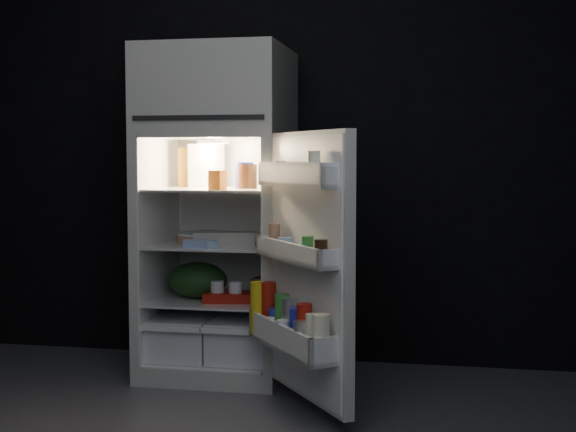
% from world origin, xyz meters
% --- Properties ---
extents(wall_back, '(4.00, 0.00, 2.70)m').
position_xyz_m(wall_back, '(0.00, 1.70, 1.35)').
color(wall_back, black).
rests_on(wall_back, ground).
extents(refrigerator, '(0.76, 0.71, 1.78)m').
position_xyz_m(refrigerator, '(-0.14, 1.32, 0.96)').
color(refrigerator, beige).
rests_on(refrigerator, ground).
extents(fridge_door, '(0.57, 0.70, 1.22)m').
position_xyz_m(fridge_door, '(0.45, 0.64, 0.68)').
color(fridge_door, beige).
rests_on(fridge_door, ground).
extents(milk_jug, '(0.18, 0.18, 0.24)m').
position_xyz_m(milk_jug, '(-0.23, 1.37, 1.15)').
color(milk_jug, white).
rests_on(milk_jug, refrigerator).
extents(mayo_jar, '(0.12, 0.12, 0.14)m').
position_xyz_m(mayo_jar, '(0.01, 1.29, 1.10)').
color(mayo_jar, '#1C259C').
rests_on(mayo_jar, refrigerator).
extents(jam_jar, '(0.12, 0.12, 0.13)m').
position_xyz_m(jam_jar, '(0.04, 1.26, 1.09)').
color(jam_jar, black).
rests_on(jam_jar, refrigerator).
extents(amber_bottle, '(0.07, 0.07, 0.22)m').
position_xyz_m(amber_bottle, '(-0.37, 1.41, 1.14)').
color(amber_bottle, '#B3721C').
rests_on(amber_bottle, refrigerator).
extents(small_carton, '(0.09, 0.08, 0.10)m').
position_xyz_m(small_carton, '(-0.07, 1.05, 1.08)').
color(small_carton, '#C35E16').
rests_on(small_carton, refrigerator).
extents(egg_carton, '(0.34, 0.20, 0.07)m').
position_xyz_m(egg_carton, '(-0.07, 1.19, 0.76)').
color(egg_carton, '#9C988E').
rests_on(egg_carton, refrigerator).
extents(pie, '(0.40, 0.40, 0.04)m').
position_xyz_m(pie, '(-0.23, 1.34, 0.75)').
color(pie, '#A87959').
rests_on(pie, refrigerator).
extents(flat_package, '(0.19, 0.14, 0.04)m').
position_xyz_m(flat_package, '(-0.16, 1.03, 0.75)').
color(flat_package, '#92AFE2').
rests_on(flat_package, refrigerator).
extents(wrapped_pkg, '(0.13, 0.11, 0.05)m').
position_xyz_m(wrapped_pkg, '(0.03, 1.40, 0.75)').
color(wrapped_pkg, '#FAF7CD').
rests_on(wrapped_pkg, refrigerator).
extents(produce_bag, '(0.41, 0.38, 0.20)m').
position_xyz_m(produce_bag, '(-0.24, 1.25, 0.52)').
color(produce_bag, '#193815').
rests_on(produce_bag, refrigerator).
extents(yogurt_tray, '(0.28, 0.18, 0.05)m').
position_xyz_m(yogurt_tray, '(-0.05, 1.16, 0.45)').
color(yogurt_tray, maroon).
rests_on(yogurt_tray, refrigerator).
extents(small_can_red, '(0.09, 0.09, 0.09)m').
position_xyz_m(small_can_red, '(0.06, 1.46, 0.47)').
color(small_can_red, maroon).
rests_on(small_can_red, refrigerator).
extents(small_can_silver, '(0.06, 0.06, 0.09)m').
position_xyz_m(small_can_silver, '(0.04, 1.43, 0.47)').
color(small_can_silver, silver).
rests_on(small_can_silver, refrigerator).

